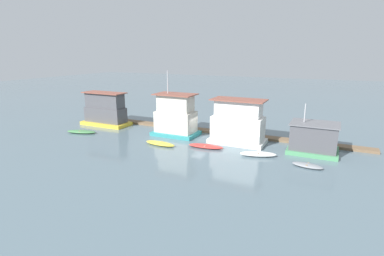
% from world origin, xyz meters
% --- Properties ---
extents(ground_plane, '(200.00, 200.00, 0.00)m').
position_xyz_m(ground_plane, '(0.00, 0.00, 0.00)').
color(ground_plane, slate).
extents(dock_walkway, '(42.40, 1.51, 0.30)m').
position_xyz_m(dock_walkway, '(0.00, 2.97, 0.15)').
color(dock_walkway, brown).
rests_on(dock_walkway, ground_plane).
extents(houseboat_yellow, '(7.46, 3.40, 5.00)m').
position_xyz_m(houseboat_yellow, '(-15.16, 0.09, 2.24)').
color(houseboat_yellow, gold).
rests_on(houseboat_yellow, ground_plane).
extents(houseboat_teal, '(5.92, 3.86, 8.53)m').
position_xyz_m(houseboat_teal, '(-2.74, -0.33, 2.47)').
color(houseboat_teal, teal).
rests_on(houseboat_teal, ground_plane).
extents(houseboat_white, '(6.71, 3.62, 5.40)m').
position_xyz_m(houseboat_white, '(5.83, -0.27, 2.43)').
color(houseboat_white, white).
rests_on(houseboat_white, ground_plane).
extents(houseboat_green, '(5.26, 4.15, 5.40)m').
position_xyz_m(houseboat_green, '(14.47, -0.19, 1.64)').
color(houseboat_green, '#4C9360').
rests_on(houseboat_green, ground_plane).
extents(dinghy_green, '(4.40, 2.37, 0.40)m').
position_xyz_m(dinghy_green, '(-14.90, -5.21, 0.20)').
color(dinghy_green, '#47844C').
rests_on(dinghy_green, ground_plane).
extents(dinghy_yellow, '(4.15, 1.59, 0.40)m').
position_xyz_m(dinghy_yellow, '(-2.23, -5.20, 0.20)').
color(dinghy_yellow, yellow).
rests_on(dinghy_yellow, ground_plane).
extents(dinghy_red, '(4.28, 1.73, 0.39)m').
position_xyz_m(dinghy_red, '(3.13, -3.79, 0.20)').
color(dinghy_red, red).
rests_on(dinghy_red, ground_plane).
extents(dinghy_white, '(4.03, 2.35, 0.51)m').
position_xyz_m(dinghy_white, '(9.35, -4.07, 0.26)').
color(dinghy_white, white).
rests_on(dinghy_white, ground_plane).
extents(dinghy_grey, '(3.02, 1.54, 0.36)m').
position_xyz_m(dinghy_grey, '(14.41, -5.12, 0.18)').
color(dinghy_grey, gray).
rests_on(dinghy_grey, ground_plane).
extents(mooring_post_near_left, '(0.21, 0.21, 1.83)m').
position_xyz_m(mooring_post_near_left, '(7.11, 1.97, 0.92)').
color(mooring_post_near_left, brown).
rests_on(mooring_post_near_left, ground_plane).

